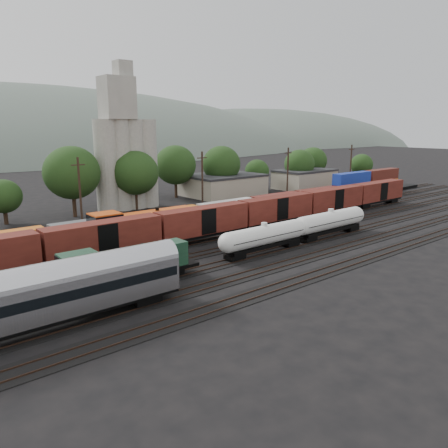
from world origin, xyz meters
TOP-DOWN VIEW (x-y plane):
  - ground at (0.00, 0.00)m, footprint 600.00×600.00m
  - tracks at (0.00, 0.00)m, footprint 180.00×33.20m
  - green_locomotive at (-18.88, -5.00)m, footprint 16.68×2.94m
  - tank_car_a at (2.09, -5.00)m, footprint 15.08×2.70m
  - tank_car_b at (16.31, -5.00)m, footprint 15.64×2.80m
  - passenger_coach at (-28.22, -10.00)m, footprint 24.96×3.08m
  - orange_locomotive at (-8.55, 10.00)m, footprint 19.52×3.25m
  - boxcar_string at (-15.97, 5.00)m, footprint 138.20×2.90m
  - container_wall at (3.28, 15.00)m, footprint 160.00×2.60m
  - grain_silo at (3.28, 36.00)m, footprint 13.40×5.00m
  - industrial_sheds at (6.63, 35.25)m, footprint 119.38×17.26m
  - tree_band at (-11.66, 35.26)m, footprint 165.26×20.65m
  - utility_poles at (0.00, 22.00)m, footprint 122.20×0.36m

SIDE VIEW (x-z plane):
  - ground at x=0.00m, z-range 0.00..0.00m
  - tracks at x=0.00m, z-range -0.05..0.15m
  - container_wall at x=3.28m, z-range -0.66..5.14m
  - tank_car_a at x=2.09m, z-range 0.40..4.35m
  - tank_car_b at x=16.31m, z-range 0.40..4.50m
  - green_locomotive at x=-18.88m, z-range 0.32..4.73m
  - industrial_sheds at x=6.63m, z-range 0.01..5.11m
  - orange_locomotive at x=-8.55m, z-range 0.33..5.20m
  - boxcar_string at x=-15.97m, z-range 1.02..5.22m
  - passenger_coach at x=-28.22m, z-range 0.63..6.29m
  - utility_poles at x=0.00m, z-range 0.21..12.21m
  - tree_band at x=-11.66m, z-range 0.25..14.60m
  - grain_silo at x=3.28m, z-range -3.24..25.76m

